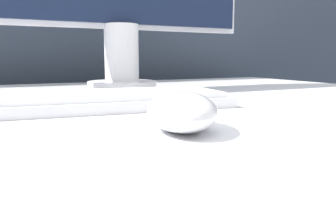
# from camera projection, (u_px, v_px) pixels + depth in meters

# --- Properties ---
(partition_panel) EXTENTS (5.00, 0.03, 1.47)m
(partition_panel) POSITION_uv_depth(u_px,v_px,m) (51.00, 81.00, 1.13)
(partition_panel) COLOR #333D4C
(partition_panel) RESTS_ON ground_plane
(computer_mouse_near) EXTENTS (0.11, 0.13, 0.04)m
(computer_mouse_near) POSITION_uv_depth(u_px,v_px,m) (182.00, 111.00, 0.35)
(computer_mouse_near) COLOR silver
(computer_mouse_near) RESTS_ON desk
(keyboard) EXTENTS (0.45, 0.19, 0.02)m
(keyboard) POSITION_uv_depth(u_px,v_px,m) (88.00, 101.00, 0.50)
(keyboard) COLOR silver
(keyboard) RESTS_ON desk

